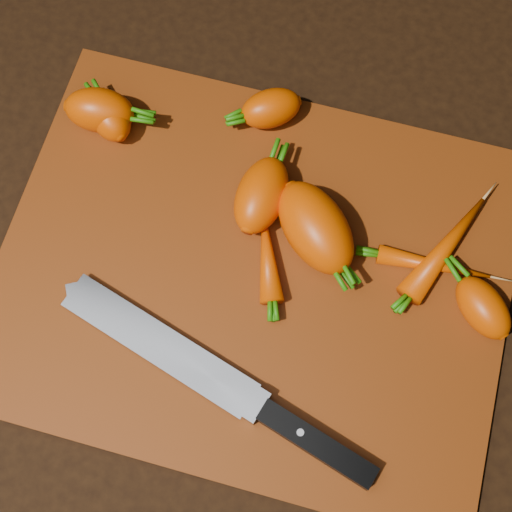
# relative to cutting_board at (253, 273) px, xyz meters

# --- Properties ---
(ground) EXTENTS (2.00, 2.00, 0.01)m
(ground) POSITION_rel_cutting_board_xyz_m (0.00, 0.00, -0.01)
(ground) COLOR black
(cutting_board) EXTENTS (0.50, 0.40, 0.01)m
(cutting_board) POSITION_rel_cutting_board_xyz_m (0.00, 0.00, 0.00)
(cutting_board) COLOR #672A09
(cutting_board) RESTS_ON ground
(carrot_0) EXTENTS (0.08, 0.05, 0.05)m
(carrot_0) POSITION_rel_cutting_board_xyz_m (-0.20, 0.12, 0.03)
(carrot_0) COLOR #EA4B00
(carrot_0) RESTS_ON cutting_board
(carrot_1) EXTENTS (0.07, 0.07, 0.04)m
(carrot_1) POSITION_rel_cutting_board_xyz_m (-0.19, 0.12, 0.03)
(carrot_1) COLOR #EA4B00
(carrot_1) RESTS_ON cutting_board
(carrot_2) EXTENTS (0.11, 0.11, 0.06)m
(carrot_2) POSITION_rel_cutting_board_xyz_m (0.05, 0.05, 0.04)
(carrot_2) COLOR #EA4B00
(carrot_2) RESTS_ON cutting_board
(carrot_3) EXTENTS (0.06, 0.09, 0.05)m
(carrot_3) POSITION_rel_cutting_board_xyz_m (-0.01, 0.07, 0.03)
(carrot_3) COLOR #EA4B00
(carrot_3) RESTS_ON cutting_board
(carrot_4) EXTENTS (0.08, 0.07, 0.04)m
(carrot_4) POSITION_rel_cutting_board_xyz_m (-0.03, 0.17, 0.03)
(carrot_4) COLOR #EA4B00
(carrot_4) RESTS_ON cutting_board
(carrot_5) EXTENTS (0.08, 0.07, 0.04)m
(carrot_5) POSITION_rel_cutting_board_xyz_m (0.22, 0.02, 0.03)
(carrot_5) COLOR #EA4B00
(carrot_5) RESTS_ON cutting_board
(carrot_6) EXTENTS (0.08, 0.13, 0.03)m
(carrot_6) POSITION_rel_cutting_board_xyz_m (0.18, 0.07, 0.02)
(carrot_6) COLOR #EA4B00
(carrot_6) RESTS_ON cutting_board
(carrot_7) EXTENTS (0.11, 0.03, 0.02)m
(carrot_7) POSITION_rel_cutting_board_xyz_m (0.17, 0.05, 0.02)
(carrot_7) COLOR #EA4B00
(carrot_7) RESTS_ON cutting_board
(carrot_8) EXTENTS (0.05, 0.09, 0.02)m
(carrot_8) POSITION_rel_cutting_board_xyz_m (0.01, 0.01, 0.02)
(carrot_8) COLOR #EA4B00
(carrot_8) RESTS_ON cutting_board
(knife) EXTENTS (0.33, 0.12, 0.02)m
(knife) POSITION_rel_cutting_board_xyz_m (-0.05, -0.10, 0.01)
(knife) COLOR gray
(knife) RESTS_ON cutting_board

